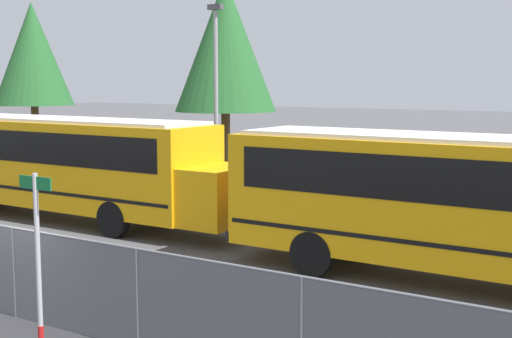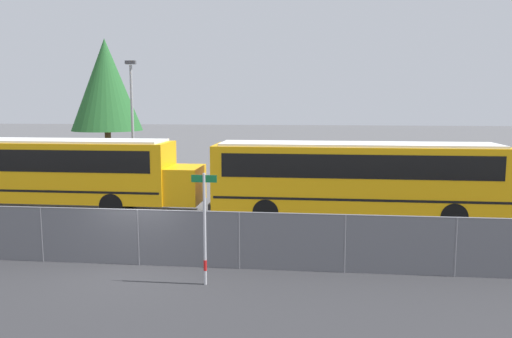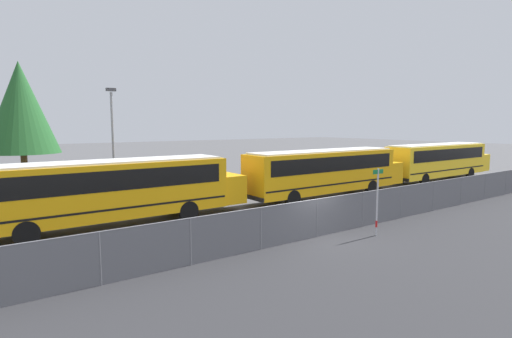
% 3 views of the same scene
% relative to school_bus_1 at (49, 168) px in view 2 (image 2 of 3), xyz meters
% --- Properties ---
extents(ground_plane, '(200.00, 200.00, 0.00)m').
position_rel_school_bus_1_xyz_m(ground_plane, '(6.82, -7.24, -1.98)').
color(ground_plane, '#4C4C4F').
extents(fence, '(69.05, 0.07, 1.77)m').
position_rel_school_bus_1_xyz_m(fence, '(6.82, -7.25, -1.08)').
color(fence, '#9EA0A5').
rests_on(fence, ground_plane).
extents(school_bus_1, '(13.60, 2.50, 3.32)m').
position_rel_school_bus_1_xyz_m(school_bus_1, '(0.00, 0.00, 0.00)').
color(school_bus_1, orange).
rests_on(school_bus_1, ground_plane).
extents(school_bus_2, '(13.60, 2.50, 3.32)m').
position_rel_school_bus_1_xyz_m(school_bus_2, '(14.27, -0.52, 0.00)').
color(school_bus_2, orange).
rests_on(school_bus_2, ground_plane).
extents(street_sign, '(0.70, 0.09, 3.11)m').
position_rel_school_bus_1_xyz_m(street_sign, '(9.22, -8.67, -0.34)').
color(street_sign, '#B7B7BC').
rests_on(street_sign, ground_plane).
extents(light_pole, '(0.60, 0.24, 7.37)m').
position_rel_school_bus_1_xyz_m(light_pole, '(1.77, 6.27, 2.09)').
color(light_pole, gray).
rests_on(light_pole, ground_plane).
extents(tree_0, '(5.03, 5.03, 9.54)m').
position_rel_school_bus_1_xyz_m(tree_0, '(-2.65, 13.13, 4.27)').
color(tree_0, '#51381E').
rests_on(tree_0, ground_plane).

